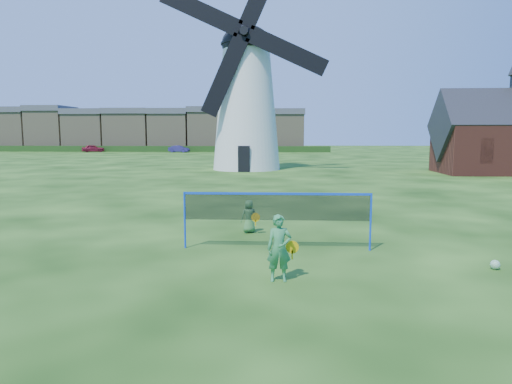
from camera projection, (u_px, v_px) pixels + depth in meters
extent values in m
plane|color=black|center=(248.00, 249.00, 12.57)|extent=(220.00, 220.00, 0.00)
ellipsoid|color=black|center=(246.00, 44.00, 39.09)|extent=(4.17, 4.17, 3.13)
cylinder|color=black|center=(246.00, 44.00, 39.09)|extent=(4.33, 4.33, 0.17)
cube|color=black|center=(244.00, 159.00, 37.47)|extent=(0.97, 0.12, 2.12)
cube|color=black|center=(244.00, 112.00, 37.58)|extent=(0.68, 0.12, 0.87)
cube|color=black|center=(245.00, 74.00, 37.65)|extent=(0.58, 0.12, 0.77)
cylinder|color=black|center=(244.00, 32.00, 37.01)|extent=(0.68, 1.16, 0.68)
cylinder|color=black|center=(248.00, 39.00, 41.37)|extent=(2.12, 0.12, 2.12)
cylinder|color=black|center=(248.00, 38.00, 40.90)|extent=(0.14, 1.74, 0.14)
cube|color=black|center=(201.00, 11.00, 36.77)|extent=(6.71, 0.10, 4.03)
cube|color=black|center=(225.00, 75.00, 37.29)|extent=(4.03, 0.10, 6.71)
cube|color=black|center=(287.00, 51.00, 36.78)|extent=(6.71, 0.10, 4.03)
cube|color=black|center=(487.00, 151.00, 33.49)|extent=(0.94, 0.09, 1.87)
cylinder|color=blue|center=(185.00, 220.00, 12.59)|extent=(0.05, 0.05, 1.55)
cylinder|color=blue|center=(371.00, 222.00, 12.31)|extent=(0.05, 0.05, 1.55)
cube|color=black|center=(277.00, 207.00, 12.40)|extent=(5.00, 0.01, 0.70)
cube|color=blue|center=(277.00, 194.00, 12.36)|extent=(5.00, 0.02, 0.06)
imported|color=#37894E|center=(279.00, 248.00, 9.76)|extent=(0.55, 0.38, 1.43)
cylinder|color=#E5B30C|center=(292.00, 247.00, 9.92)|extent=(0.28, 0.02, 0.28)
cube|color=#E5B30C|center=(292.00, 255.00, 9.94)|extent=(0.03, 0.02, 0.20)
imported|color=#43843F|center=(249.00, 216.00, 14.59)|extent=(0.59, 0.49, 1.04)
cylinder|color=#E5B30C|center=(256.00, 217.00, 14.36)|extent=(0.28, 0.02, 0.28)
cube|color=#E5B30C|center=(256.00, 223.00, 14.38)|extent=(0.03, 0.02, 0.20)
sphere|color=green|center=(495.00, 265.00, 10.67)|extent=(0.22, 0.22, 0.22)
cube|color=#998866|center=(16.00, 132.00, 86.15)|extent=(6.74, 8.00, 6.85)
cube|color=#4C4C54|center=(14.00, 110.00, 85.66)|extent=(7.04, 8.40, 1.00)
cube|color=#998866|center=(52.00, 131.00, 85.76)|extent=(6.48, 8.00, 7.09)
cube|color=#4C4C54|center=(51.00, 109.00, 85.25)|extent=(6.78, 8.40, 1.00)
cube|color=#998866|center=(90.00, 133.00, 85.40)|extent=(7.16, 8.00, 6.50)
cube|color=#4C4C54|center=(89.00, 112.00, 84.93)|extent=(7.46, 8.40, 1.00)
cube|color=#998866|center=(131.00, 133.00, 84.97)|extent=(7.74, 8.00, 6.57)
cube|color=#4C4C54|center=(130.00, 112.00, 84.49)|extent=(8.04, 8.40, 1.00)
cube|color=#998866|center=(172.00, 133.00, 84.55)|extent=(6.81, 8.00, 6.52)
cube|color=#4C4C54|center=(171.00, 112.00, 84.08)|extent=(7.11, 8.40, 1.00)
cube|color=#998866|center=(209.00, 132.00, 84.15)|extent=(6.28, 8.00, 6.80)
cube|color=#4C4C54|center=(208.00, 110.00, 83.66)|extent=(6.58, 8.40, 1.00)
cube|color=#998866|center=(246.00, 131.00, 83.75)|extent=(6.71, 8.00, 7.21)
cube|color=#4C4C54|center=(246.00, 108.00, 83.23)|extent=(7.01, 8.40, 1.00)
cube|color=#998866|center=(284.00, 133.00, 83.41)|extent=(6.67, 8.00, 6.40)
cube|color=#4C4C54|center=(285.00, 112.00, 82.95)|extent=(6.97, 8.40, 1.00)
cube|color=#193814|center=(148.00, 149.00, 79.10)|extent=(62.00, 0.80, 1.00)
imported|color=maroon|center=(93.00, 148.00, 77.62)|extent=(3.95, 2.74, 1.25)
imported|color=navy|center=(179.00, 149.00, 76.75)|extent=(3.58, 1.76, 1.13)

